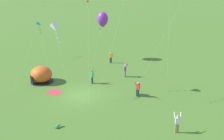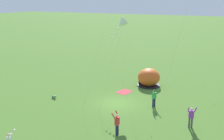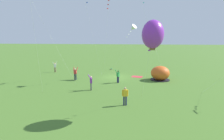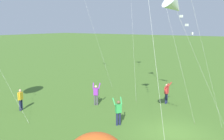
{
  "view_description": "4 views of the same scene",
  "coord_description": "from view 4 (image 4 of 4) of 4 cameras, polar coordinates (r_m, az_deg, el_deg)",
  "views": [
    {
      "loc": [
        15.23,
        -22.44,
        13.16
      ],
      "look_at": [
        1.41,
        4.74,
        1.75
      ],
      "focal_mm": 42.0,
      "sensor_mm": 36.0,
      "label": 1
    },
    {
      "loc": [
        22.06,
        10.2,
        10.06
      ],
      "look_at": [
        1.82,
        0.27,
        3.94
      ],
      "focal_mm": 42.0,
      "sensor_mm": 36.0,
      "label": 2
    },
    {
      "loc": [
        -3.34,
        26.91,
        6.11
      ],
      "look_at": [
        -0.13,
        4.95,
        2.05
      ],
      "focal_mm": 28.0,
      "sensor_mm": 36.0,
      "label": 3
    },
    {
      "loc": [
        -15.14,
        -5.34,
        6.72
      ],
      "look_at": [
        0.14,
        4.58,
        3.57
      ],
      "focal_mm": 42.0,
      "sensor_mm": 36.0,
      "label": 4
    }
  ],
  "objects": [
    {
      "name": "ground_plane",
      "position": [
        17.41,
        12.85,
        -13.16
      ],
      "size": [
        300.0,
        300.0,
        0.0
      ],
      "primitive_type": "plane",
      "color": "#477028"
    },
    {
      "name": "person_arms_raised",
      "position": [
        22.15,
        -3.51,
        -5.17
      ],
      "size": [
        0.61,
        0.71,
        1.89
      ],
      "color": "#4C4C51",
      "rests_on": "ground"
    },
    {
      "name": "person_near_tent",
      "position": [
        17.84,
        1.39,
        -8.9
      ],
      "size": [
        0.72,
        0.67,
        1.89
      ],
      "color": "#1E2347",
      "rests_on": "ground"
    },
    {
      "name": "person_watching_sky",
      "position": [
        23.06,
        11.8,
        -4.77
      ],
      "size": [
        0.68,
        0.5,
        1.89
      ],
      "color": "#1E2347",
      "rests_on": "ground"
    },
    {
      "name": "kite_white",
      "position": [
        13.45,
        13.45,
        13.42
      ],
      "size": [
        4.34,
        3.22,
        8.25
      ],
      "color": "silver",
      "rests_on": "ground"
    },
    {
      "name": "person_center_field",
      "position": [
        22.03,
        -19.29,
        -5.9
      ],
      "size": [
        0.57,
        0.33,
        1.72
      ],
      "color": "#1E2347",
      "rests_on": "ground"
    }
  ]
}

